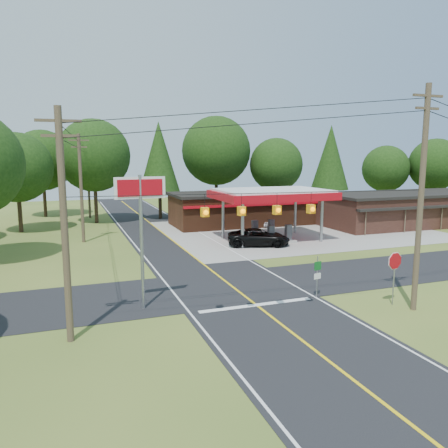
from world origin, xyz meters
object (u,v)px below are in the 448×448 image
object	(u,v)px
suv_car	(259,237)
sedan_car	(264,221)
octagonal_stop_sign	(395,265)
gas_canopy	(272,196)
big_stop_sign	(141,210)

from	to	relation	value
suv_car	sedan_car	size ratio (longest dim) A/B	1.58
sedan_car	octagonal_stop_sign	world-z (taller)	octagonal_stop_sign
sedan_car	octagonal_stop_sign	bearing A→B (deg)	-97.96
octagonal_stop_sign	gas_canopy	bearing A→B (deg)	84.00
big_stop_sign	octagonal_stop_sign	bearing A→B (deg)	-17.36
big_stop_sign	octagonal_stop_sign	xyz separation A→B (m)	(12.81, -4.00, -3.04)
gas_canopy	big_stop_sign	distance (m)	21.11
gas_canopy	octagonal_stop_sign	bearing A→B (deg)	-96.00
octagonal_stop_sign	suv_car	bearing A→B (deg)	90.98
gas_canopy	suv_car	world-z (taller)	gas_canopy
gas_canopy	big_stop_sign	size ratio (longest dim) A/B	1.50
suv_car	octagonal_stop_sign	distance (m)	16.91
sedan_car	suv_car	bearing A→B (deg)	-114.95
gas_canopy	sedan_car	world-z (taller)	gas_canopy
big_stop_sign	octagonal_stop_sign	distance (m)	13.76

